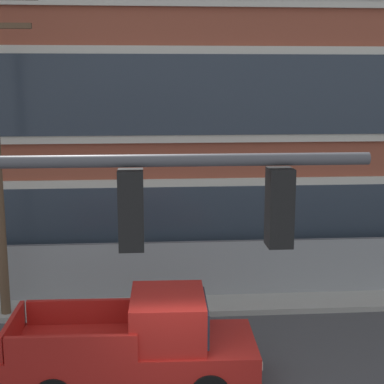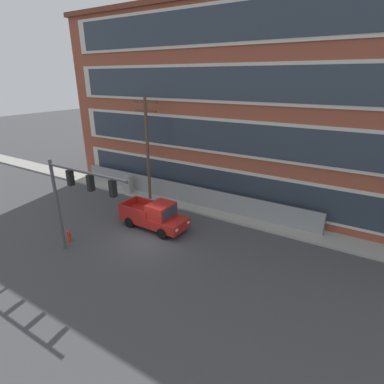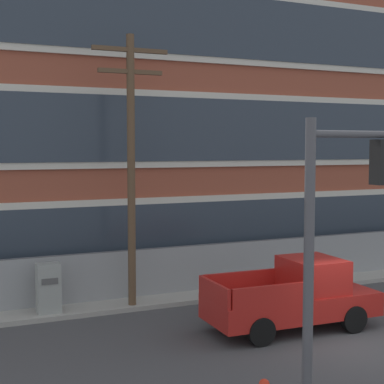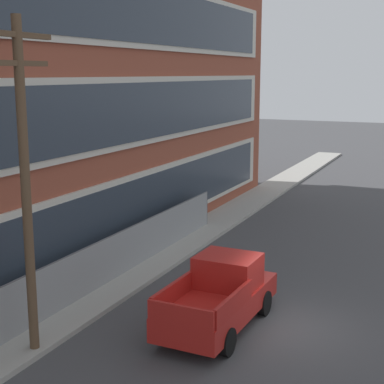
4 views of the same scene
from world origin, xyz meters
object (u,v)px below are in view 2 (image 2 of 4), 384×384
fire_hydrant (69,236)px  utility_pole_near_corner (147,145)px  pickup_truck_red (155,216)px  traffic_signal_mast (76,191)px  electrical_cabinet (128,185)px

fire_hydrant → utility_pole_near_corner: bearing=89.6°
fire_hydrant → pickup_truck_red: bearing=50.0°
utility_pole_near_corner → fire_hydrant: bearing=-90.4°
traffic_signal_mast → fire_hydrant: traffic_signal_mast is taller
traffic_signal_mast → utility_pole_near_corner: size_ratio=0.67×
electrical_cabinet → traffic_signal_mast: bearing=-61.6°
pickup_truck_red → utility_pole_near_corner: bearing=133.0°
traffic_signal_mast → pickup_truck_red: traffic_signal_mast is taller
utility_pole_near_corner → electrical_cabinet: utility_pole_near_corner is taller
utility_pole_near_corner → fire_hydrant: size_ratio=11.64×
pickup_truck_red → electrical_cabinet: (-6.51, 4.20, -0.10)m
electrical_cabinet → fire_hydrant: (2.67, -8.77, -0.49)m
utility_pole_near_corner → traffic_signal_mast: bearing=-75.6°
traffic_signal_mast → pickup_truck_red: bearing=75.6°
pickup_truck_red → electrical_cabinet: pickup_truck_red is taller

